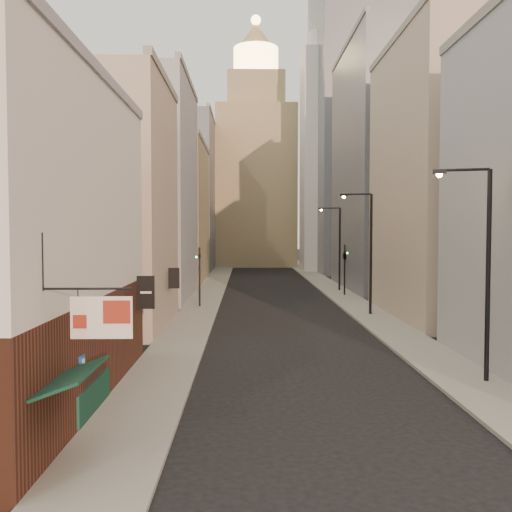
{
  "coord_description": "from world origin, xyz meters",
  "views": [
    {
      "loc": [
        -2.76,
        -11.69,
        6.41
      ],
      "look_at": [
        -2.26,
        17.24,
        5.09
      ],
      "focal_mm": 40.0,
      "sensor_mm": 36.0,
      "label": 1
    }
  ],
  "objects_px": {
    "white_tower": "(327,152)",
    "streetlamp_near": "(482,261)",
    "traffic_light_right": "(345,257)",
    "traffic_light_left": "(199,264)",
    "streetlamp_far": "(337,244)",
    "clock_tower": "(256,168)",
    "streetlamp_mid": "(368,246)"
  },
  "relations": [
    {
      "from": "streetlamp_near",
      "to": "traffic_light_left",
      "type": "bearing_deg",
      "value": 135.93
    },
    {
      "from": "clock_tower",
      "to": "traffic_light_right",
      "type": "relative_size",
      "value": 8.98
    },
    {
      "from": "streetlamp_near",
      "to": "streetlamp_mid",
      "type": "xyz_separation_m",
      "value": [
        -0.72,
        18.9,
        0.1
      ]
    },
    {
      "from": "streetlamp_near",
      "to": "traffic_light_right",
      "type": "distance_m",
      "value": 31.47
    },
    {
      "from": "clock_tower",
      "to": "streetlamp_mid",
      "type": "bearing_deg",
      "value": -83.23
    },
    {
      "from": "traffic_light_left",
      "to": "traffic_light_right",
      "type": "distance_m",
      "value": 15.59
    },
    {
      "from": "white_tower",
      "to": "streetlamp_near",
      "type": "bearing_deg",
      "value": -92.58
    },
    {
      "from": "streetlamp_near",
      "to": "white_tower",
      "type": "bearing_deg",
      "value": 103.17
    },
    {
      "from": "white_tower",
      "to": "streetlamp_far",
      "type": "height_order",
      "value": "white_tower"
    },
    {
      "from": "clock_tower",
      "to": "traffic_light_left",
      "type": "height_order",
      "value": "clock_tower"
    },
    {
      "from": "streetlamp_near",
      "to": "streetlamp_far",
      "type": "relative_size",
      "value": 1.02
    },
    {
      "from": "clock_tower",
      "to": "white_tower",
      "type": "relative_size",
      "value": 1.08
    },
    {
      "from": "streetlamp_far",
      "to": "traffic_light_right",
      "type": "bearing_deg",
      "value": -78.74
    },
    {
      "from": "streetlamp_mid",
      "to": "streetlamp_far",
      "type": "xyz_separation_m",
      "value": [
        0.48,
        17.02,
        -0.21
      ]
    },
    {
      "from": "streetlamp_near",
      "to": "streetlamp_mid",
      "type": "bearing_deg",
      "value": 107.92
    },
    {
      "from": "streetlamp_near",
      "to": "streetlamp_far",
      "type": "height_order",
      "value": "streetlamp_near"
    },
    {
      "from": "white_tower",
      "to": "streetlamp_near",
      "type": "height_order",
      "value": "white_tower"
    },
    {
      "from": "streetlamp_mid",
      "to": "traffic_light_left",
      "type": "relative_size",
      "value": 1.83
    },
    {
      "from": "traffic_light_left",
      "to": "traffic_light_right",
      "type": "height_order",
      "value": "same"
    },
    {
      "from": "clock_tower",
      "to": "streetlamp_near",
      "type": "xyz_separation_m",
      "value": [
        8.01,
        -80.35,
        -12.51
      ]
    },
    {
      "from": "clock_tower",
      "to": "traffic_light_right",
      "type": "distance_m",
      "value": 51.41
    },
    {
      "from": "traffic_light_left",
      "to": "streetlamp_near",
      "type": "bearing_deg",
      "value": 102.67
    },
    {
      "from": "clock_tower",
      "to": "white_tower",
      "type": "height_order",
      "value": "clock_tower"
    },
    {
      "from": "clock_tower",
      "to": "traffic_light_right",
      "type": "height_order",
      "value": "clock_tower"
    },
    {
      "from": "white_tower",
      "to": "traffic_light_left",
      "type": "relative_size",
      "value": 8.3
    },
    {
      "from": "streetlamp_far",
      "to": "traffic_light_right",
      "type": "relative_size",
      "value": 1.75
    },
    {
      "from": "white_tower",
      "to": "traffic_light_left",
      "type": "bearing_deg",
      "value": -111.15
    },
    {
      "from": "streetlamp_near",
      "to": "streetlamp_far",
      "type": "distance_m",
      "value": 35.92
    },
    {
      "from": "traffic_light_left",
      "to": "traffic_light_right",
      "type": "xyz_separation_m",
      "value": [
        13.37,
        8.02,
        0.18
      ]
    },
    {
      "from": "traffic_light_right",
      "to": "streetlamp_far",
      "type": "bearing_deg",
      "value": -71.33
    },
    {
      "from": "white_tower",
      "to": "traffic_light_right",
      "type": "relative_size",
      "value": 8.3
    },
    {
      "from": "streetlamp_mid",
      "to": "streetlamp_near",
      "type": "bearing_deg",
      "value": -80.63
    }
  ]
}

